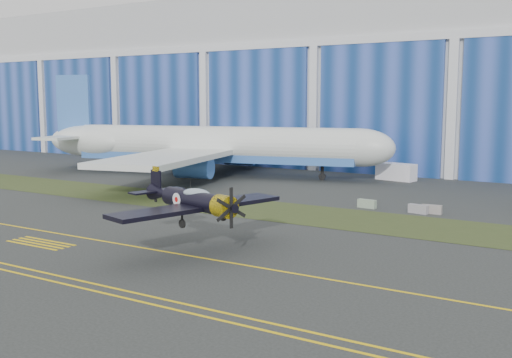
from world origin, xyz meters
The scene contains 14 objects.
ground centered at (0.00, 0.00, 0.00)m, with size 260.00×260.00×0.00m, color #333634.
grass_median centered at (0.00, 14.00, 0.02)m, with size 260.00×10.00×0.02m, color #475128.
hangar centered at (0.00, 71.79, 14.96)m, with size 220.00×45.70×30.00m.
taxiway_centreline centered at (0.00, -5.00, 0.01)m, with size 200.00×0.20×0.02m, color yellow.
edge_line_near centered at (0.00, -14.50, 0.01)m, with size 80.00×0.20×0.02m, color yellow.
edge_line_far centered at (0.00, -13.50, 0.01)m, with size 80.00×0.20×0.02m, color yellow.
hold_short_ladder centered at (-18.00, -8.10, 0.01)m, with size 6.00×2.40×0.02m, color yellow, non-canonical shape.
warbird centered at (-5.97, -3.74, 3.92)m, with size 15.26×16.93×4.22m.
jetliner centered at (-31.80, 34.84, 10.65)m, with size 71.40×64.50×21.31m.
shipping_container centered at (-6.28, 44.16, 1.20)m, with size 5.56×2.22×2.41m, color white.
cart centered at (-58.22, 44.92, 0.66)m, with size 2.19×1.32×1.32m, color silver.
barrier_a centered at (-1.59, 20.64, 0.45)m, with size 2.00×0.60×0.90m, color gray.
barrier_b centered at (3.98, 20.41, 0.45)m, with size 2.00×0.60×0.90m, color gray.
barrier_c centered at (5.18, 20.94, 0.45)m, with size 2.00×0.60×0.90m, color gray.
Camera 1 is at (21.17, -38.91, 11.29)m, focal length 42.00 mm.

